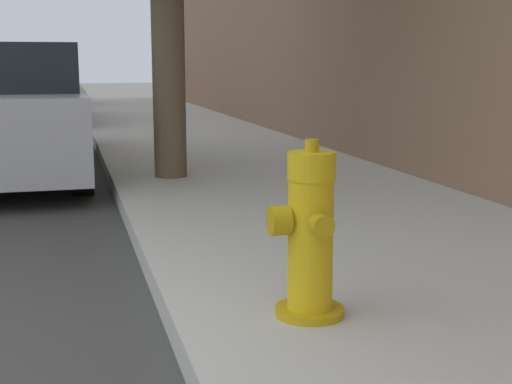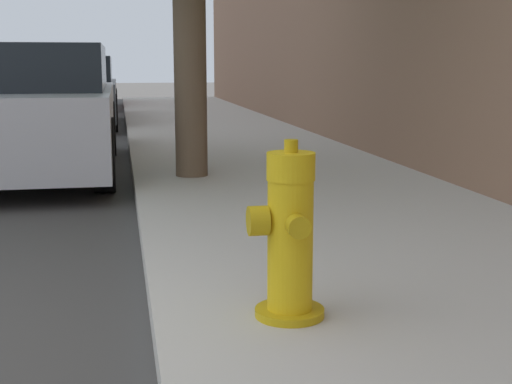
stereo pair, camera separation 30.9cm
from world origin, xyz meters
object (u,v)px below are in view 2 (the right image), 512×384
Objects in this scene: parked_car_near at (32,111)px; parked_car_mid at (68,92)px; fire_hydrant at (289,238)px; parked_car_far at (75,83)px.

parked_car_near is 5.96m from parked_car_mid.
fire_hydrant is 5.59m from parked_car_near.
parked_car_mid is at bearing 98.33° from fire_hydrant.
parked_car_far is (-0.18, 5.23, 0.02)m from parked_car_mid.
parked_car_far reaches higher than fire_hydrant.
parked_car_mid is (-0.01, 5.96, -0.04)m from parked_car_near.
parked_car_mid reaches higher than fire_hydrant.
parked_car_mid is 5.23m from parked_car_far.
parked_car_mid is (-1.65, 11.30, 0.16)m from fire_hydrant.
fire_hydrant is 0.18× the size of parked_car_near.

